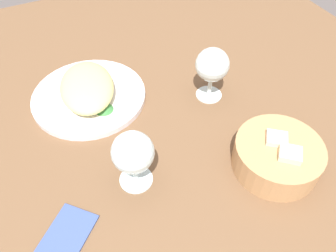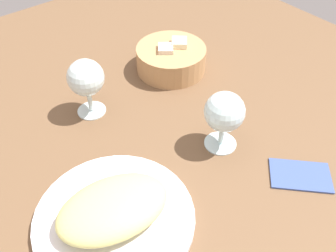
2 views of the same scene
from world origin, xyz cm
name	(u,v)px [view 1 (image 1 of 2)]	position (x,y,z in cm)	size (l,w,h in cm)	color
ground_plane	(159,132)	(0.00, 0.00, -1.00)	(140.00, 140.00, 2.00)	brown
plate	(89,96)	(-16.08, -10.75, 0.70)	(26.66, 26.66, 1.40)	white
omelette	(87,87)	(-16.08, -10.75, 3.69)	(18.56, 12.24, 4.58)	#DCD67E
lettuce_garnish	(104,107)	(-9.54, -9.07, 2.26)	(4.23, 4.23, 1.72)	#397F3C
bread_basket	(277,156)	(18.76, 16.70, 3.14)	(16.86, 16.86, 7.35)	tan
wine_glass_near	(133,154)	(10.01, -9.31, 8.16)	(7.74, 7.74, 12.50)	silver
wine_glass_far	(212,66)	(-4.75, 15.52, 8.61)	(7.68, 7.68, 12.94)	silver
folded_napkin	(65,237)	(15.64, -24.49, 0.40)	(11.00, 7.00, 0.80)	#3D5394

